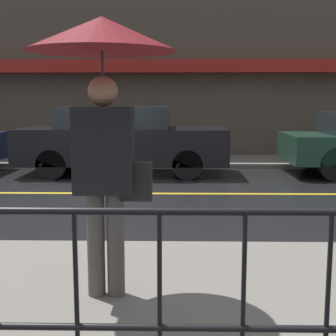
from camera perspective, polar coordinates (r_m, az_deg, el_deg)
ground_plane at (r=8.55m, az=-8.90°, el=-3.08°), size 80.00×80.00×0.00m
sidewalk_far at (r=12.69m, az=-5.61°, el=0.91°), size 28.00×2.06×0.11m
lane_marking at (r=8.55m, az=-8.90°, el=-3.05°), size 25.20×0.12×0.01m
building_storefront at (r=13.84m, az=-5.23°, el=15.11°), size 28.00×0.85×6.74m
pedestrian at (r=3.64m, az=-7.92°, el=11.18°), size 1.14×1.14×2.18m
car_black at (r=10.62m, az=-5.72°, el=3.44°), size 4.64×1.73×1.53m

